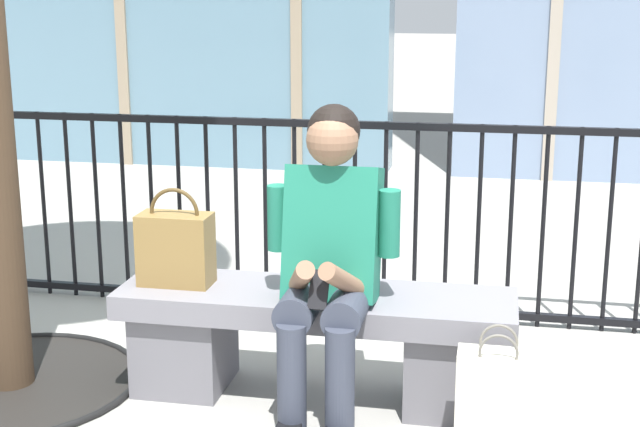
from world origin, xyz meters
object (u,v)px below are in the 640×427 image
handbag_on_bench (176,248)px  shopping_bag (496,404)px  stone_bench (315,334)px  seated_person_with_phone (329,254)px

handbag_on_bench → shopping_bag: size_ratio=0.83×
stone_bench → seated_person_with_phone: size_ratio=1.32×
stone_bench → handbag_on_bench: bearing=-179.0°
shopping_bag → stone_bench: bearing=152.5°
handbag_on_bench → seated_person_with_phone: bearing=-10.2°
seated_person_with_phone → handbag_on_bench: size_ratio=2.99×
stone_bench → seated_person_with_phone: (0.08, -0.13, 0.38)m
stone_bench → seated_person_with_phone: 0.41m
stone_bench → shopping_bag: bearing=-27.5°
seated_person_with_phone → stone_bench: bearing=121.6°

